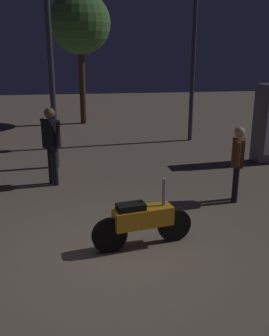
{
  "coord_description": "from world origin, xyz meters",
  "views": [
    {
      "loc": [
        -0.36,
        -5.29,
        3.14
      ],
      "look_at": [
        0.52,
        1.3,
        1.0
      ],
      "focal_mm": 42.05,
      "sensor_mm": 36.0,
      "label": 1
    }
  ],
  "objects_px": {
    "streetlamp_near": "(194,34)",
    "person_bystander_far": "(51,139)",
    "motorcycle_orange_foreground": "(143,221)",
    "streetlamp_far": "(50,54)",
    "person_rider_beside": "(238,158)"
  },
  "relations": [
    {
      "from": "person_bystander_far",
      "to": "streetlamp_far",
      "type": "bearing_deg",
      "value": 47.94
    },
    {
      "from": "person_rider_beside",
      "to": "streetlamp_near",
      "type": "distance_m",
      "value": 5.82
    },
    {
      "from": "person_bystander_far",
      "to": "streetlamp_near",
      "type": "height_order",
      "value": "streetlamp_near"
    },
    {
      "from": "streetlamp_far",
      "to": "streetlamp_near",
      "type": "bearing_deg",
      "value": 29.77
    },
    {
      "from": "motorcycle_orange_foreground",
      "to": "person_bystander_far",
      "type": "relative_size",
      "value": 0.93
    },
    {
      "from": "motorcycle_orange_foreground",
      "to": "streetlamp_near",
      "type": "distance_m",
      "value": 7.94
    },
    {
      "from": "person_rider_beside",
      "to": "streetlamp_far",
      "type": "height_order",
      "value": "streetlamp_far"
    },
    {
      "from": "motorcycle_orange_foreground",
      "to": "streetlamp_far",
      "type": "bearing_deg",
      "value": 97.95
    },
    {
      "from": "motorcycle_orange_foreground",
      "to": "streetlamp_far",
      "type": "distance_m",
      "value": 5.31
    },
    {
      "from": "streetlamp_far",
      "to": "person_bystander_far",
      "type": "bearing_deg",
      "value": -90.1
    },
    {
      "from": "person_bystander_far",
      "to": "streetlamp_far",
      "type": "distance_m",
      "value": 2.23
    },
    {
      "from": "motorcycle_orange_foreground",
      "to": "person_bystander_far",
      "type": "height_order",
      "value": "person_bystander_far"
    },
    {
      "from": "streetlamp_near",
      "to": "streetlamp_far",
      "type": "relative_size",
      "value": 1.2
    },
    {
      "from": "streetlamp_near",
      "to": "person_bystander_far",
      "type": "bearing_deg",
      "value": -138.57
    },
    {
      "from": "person_bystander_far",
      "to": "streetlamp_near",
      "type": "relative_size",
      "value": 0.33
    }
  ]
}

